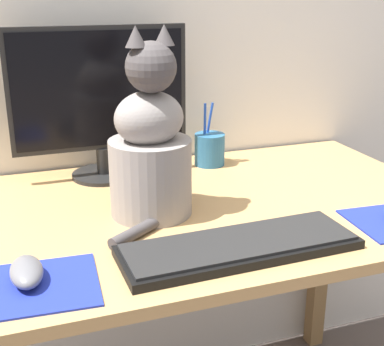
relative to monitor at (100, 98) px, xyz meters
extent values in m
cube|color=tan|center=(0.07, -0.27, -0.22)|extent=(1.42, 0.74, 0.02)
cube|color=olive|center=(0.74, 0.06, -0.60)|extent=(0.05, 0.05, 0.73)
cylinder|color=black|center=(0.00, 0.00, -0.21)|extent=(0.17, 0.17, 0.01)
cylinder|color=black|center=(0.00, 0.00, -0.17)|extent=(0.04, 0.04, 0.07)
cube|color=black|center=(0.00, 0.00, 0.02)|extent=(0.46, 0.02, 0.31)
cube|color=black|center=(0.00, -0.01, 0.02)|extent=(0.43, 0.00, 0.29)
cube|color=black|center=(0.16, -0.51, -0.20)|extent=(0.47, 0.17, 0.02)
cube|color=black|center=(0.16, -0.51, -0.19)|extent=(0.45, 0.15, 0.01)
cube|color=#1E2D9E|center=(-0.21, -0.52, -0.21)|extent=(0.21, 0.19, 0.00)
ellipsoid|color=slate|center=(-0.23, -0.50, -0.19)|extent=(0.06, 0.11, 0.04)
cylinder|color=gray|center=(0.05, -0.28, -0.13)|extent=(0.22, 0.22, 0.17)
ellipsoid|color=gray|center=(0.05, -0.28, 0.01)|extent=(0.18, 0.16, 0.12)
sphere|color=#474242|center=(0.06, -0.29, 0.12)|extent=(0.13, 0.13, 0.11)
cone|color=#474242|center=(0.03, -0.30, 0.18)|extent=(0.05, 0.05, 0.04)
cone|color=#474242|center=(0.09, -0.28, 0.18)|extent=(0.05, 0.05, 0.04)
cylinder|color=#474242|center=(0.03, -0.36, -0.20)|extent=(0.21, 0.15, 0.03)
cylinder|color=#286089|center=(0.30, 0.00, -0.17)|extent=(0.09, 0.09, 0.09)
cylinder|color=#1E47B2|center=(0.29, 0.01, -0.11)|extent=(0.01, 0.02, 0.14)
cylinder|color=#1E47B2|center=(0.31, 0.02, -0.11)|extent=(0.03, 0.01, 0.14)
camera|label=1|loc=(-0.23, -1.35, 0.27)|focal=50.00mm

